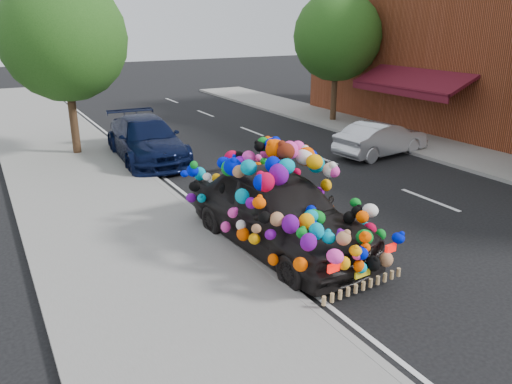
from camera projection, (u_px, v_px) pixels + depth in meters
ground at (322, 225)px, 11.81m from camera, size 100.00×100.00×0.00m
sidewalk at (145, 264)px, 9.81m from camera, size 4.00×60.00×0.12m
kerb at (233, 243)px, 10.71m from camera, size 0.15×60.00×0.13m
footpath_far at (456, 152)px, 18.05m from camera, size 3.00×40.00×0.12m
lane_markings at (430, 200)px, 13.47m from camera, size 6.00×50.00×0.01m
tree_near_sidewalk at (64, 38)px, 16.57m from camera, size 4.20×4.20×6.13m
tree_far_b at (337, 36)px, 22.47m from camera, size 4.00×4.00×5.90m
plush_art_car at (279, 194)px, 10.31m from camera, size 2.70×5.27×2.33m
navy_sedan at (146, 139)px, 17.07m from camera, size 2.33×5.13×1.46m
silver_hatchback at (381, 139)px, 17.72m from camera, size 3.80×1.69×1.21m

